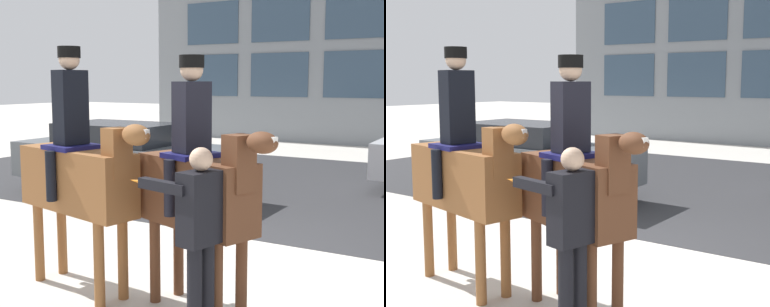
# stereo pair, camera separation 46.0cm
# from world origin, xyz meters

# --- Properties ---
(ground_plane) EXTENTS (80.00, 80.00, 0.00)m
(ground_plane) POSITION_xyz_m (0.00, 0.00, 0.00)
(ground_plane) COLOR beige
(road_surface) EXTENTS (19.57, 8.50, 0.01)m
(road_surface) POSITION_xyz_m (0.00, 4.75, 0.00)
(road_surface) COLOR #2D2D30
(road_surface) RESTS_ON ground_plane
(mounted_horse_lead) EXTENTS (1.98, 0.76, 2.64)m
(mounted_horse_lead) POSITION_xyz_m (-0.65, -2.15, 1.31)
(mounted_horse_lead) COLOR brown
(mounted_horse_lead) RESTS_ON ground_plane
(mounted_horse_companion) EXTENTS (1.68, 0.87, 2.52)m
(mounted_horse_companion) POSITION_xyz_m (0.75, -2.03, 1.29)
(mounted_horse_companion) COLOR #59331E
(mounted_horse_companion) RESTS_ON ground_plane
(pedestrian_bystander) EXTENTS (0.89, 0.44, 1.73)m
(pedestrian_bystander) POSITION_xyz_m (1.08, -2.57, 1.02)
(pedestrian_bystander) COLOR black
(pedestrian_bystander) RESTS_ON ground_plane
(street_car_near_lane) EXTENTS (4.50, 1.79, 1.46)m
(street_car_near_lane) POSITION_xyz_m (-3.28, 1.95, 0.79)
(street_car_near_lane) COLOR #51565B
(street_car_near_lane) RESTS_ON ground_plane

